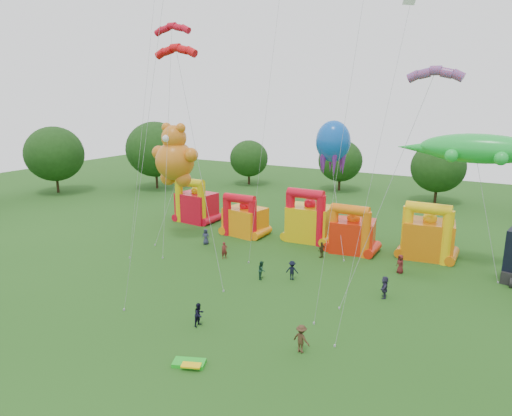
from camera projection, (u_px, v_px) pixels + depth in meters
The scene contains 22 objects.
ground at pixel (150, 368), 28.12m from camera, with size 160.00×160.00×0.00m, color #1E4B15.
tree_ring at pixel (136, 266), 27.74m from camera, with size 125.38×127.50×12.07m.
bouncy_castle_0 at pixel (196, 205), 60.79m from camera, with size 5.08×4.25×6.00m.
bouncy_castle_1 at pixel (244, 219), 54.90m from camera, with size 5.01×4.26×5.21m.
bouncy_castle_2 at pixel (309, 220), 52.62m from camera, with size 5.13×4.26×6.31m.
bouncy_castle_3 at pixel (352, 233), 48.87m from camera, with size 5.06×4.33×5.39m.
bouncy_castle_4 at pixel (428, 236), 46.96m from camera, with size 5.40×4.56×6.07m.
teddy_bear_kite at pixel (173, 167), 51.19m from camera, with size 6.16×5.28×13.61m.
gecko_kite at pixel (482, 182), 41.81m from camera, with size 13.44×5.08×13.16m.
octopus_kite at pixel (336, 193), 49.51m from camera, with size 5.94×8.26×13.86m.
parafoil_kites at pixel (245, 164), 40.32m from camera, with size 31.37×10.45×24.58m.
diamond_kites at pixel (243, 87), 37.59m from camera, with size 27.10×20.49×41.36m.
folded_kite_bundle at pixel (189, 363), 28.39m from camera, with size 2.23×1.68×0.31m.
spectator_0 at pixel (206, 237), 51.56m from camera, with size 0.88×0.57×1.81m, color #292D45.
spectator_1 at pixel (224, 250), 46.99m from camera, with size 0.64×0.42×1.77m, color maroon.
spectator_2 at pixel (262, 270), 41.74m from camera, with size 0.83×0.65×1.72m, color #163929.
spectator_3 at pixel (292, 270), 41.54m from camera, with size 1.16×0.67×1.80m, color black.
spectator_4 at pixel (322, 250), 47.24m from camera, with size 1.00×0.42×1.71m, color #3D3118.
spectator_5 at pixel (385, 287), 37.79m from camera, with size 1.75×0.56×1.89m, color #2D2945.
spectator_6 at pixel (400, 264), 43.12m from camera, with size 0.88×0.58×1.81m, color #571918.
spectator_8 at pixel (199, 314), 33.17m from camera, with size 0.85×0.67×1.76m, color black.
spectator_9 at pixel (301, 339), 29.67m from camera, with size 1.25×0.72×1.93m, color #412B1A.
Camera 1 is at (18.00, -18.51, 16.29)m, focal length 32.00 mm.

